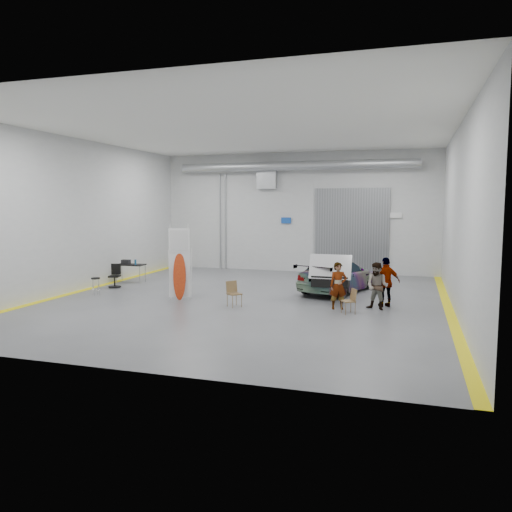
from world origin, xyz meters
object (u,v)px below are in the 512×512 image
(shop_stool, at_px, (96,287))
(work_table, at_px, (129,264))
(person_c, at_px, (386,282))
(office_chair, at_px, (115,277))
(surfboard_display, at_px, (178,269))
(person_b, at_px, (377,286))
(folding_chair_near, at_px, (235,299))
(person_a, at_px, (338,286))
(folding_chair_far, at_px, (348,306))
(sedan_car, at_px, (338,275))

(shop_stool, bearing_deg, work_table, 99.52)
(person_c, relative_size, office_chair, 1.76)
(surfboard_display, bearing_deg, person_b, -13.58)
(person_b, bearing_deg, surfboard_display, -157.04)
(folding_chair_near, xyz_separation_m, shop_stool, (-5.70, 0.41, 0.07))
(surfboard_display, height_order, folding_chair_near, surfboard_display)
(folding_chair_near, relative_size, work_table, 0.67)
(person_a, height_order, shop_stool, person_a)
(person_a, xyz_separation_m, office_chair, (-9.40, 1.55, -0.36))
(person_b, xyz_separation_m, work_table, (-10.84, 2.71, 0.01))
(person_a, xyz_separation_m, work_table, (-9.62, 3.00, 0.01))
(folding_chair_far, height_order, office_chair, office_chair)
(person_b, distance_m, folding_chair_far, 1.31)
(folding_chair_far, bearing_deg, work_table, -141.17)
(surfboard_display, bearing_deg, work_table, 124.92)
(shop_stool, xyz_separation_m, work_table, (-0.55, 3.25, 0.45))
(shop_stool, bearing_deg, person_a, 1.62)
(person_a, relative_size, work_table, 1.21)
(person_b, bearing_deg, person_a, -147.21)
(person_c, distance_m, surfboard_display, 7.27)
(person_b, height_order, surfboard_display, surfboard_display)
(work_table, bearing_deg, sedan_car, 2.22)
(surfboard_display, bearing_deg, office_chair, 139.22)
(surfboard_display, distance_m, office_chair, 4.08)
(office_chair, bearing_deg, sedan_car, -1.51)
(person_c, bearing_deg, folding_chair_far, 26.35)
(surfboard_display, bearing_deg, sedan_car, 16.50)
(sedan_car, distance_m, office_chair, 9.12)
(person_a, xyz_separation_m, surfboard_display, (-5.73, -0.09, 0.33))
(person_c, relative_size, folding_chair_far, 2.12)
(sedan_car, relative_size, office_chair, 4.63)
(office_chair, bearing_deg, work_table, 85.75)
(person_c, bearing_deg, office_chair, -30.90)
(person_b, bearing_deg, office_chair, -166.91)
(surfboard_display, distance_m, folding_chair_far, 6.22)
(person_b, height_order, folding_chair_far, person_b)
(person_c, bearing_deg, person_a, 2.77)
(shop_stool, height_order, office_chair, office_chair)
(person_a, relative_size, surfboard_display, 0.57)
(person_a, distance_m, office_chair, 9.53)
(person_a, height_order, person_b, person_b)
(sedan_car, bearing_deg, person_c, 146.19)
(person_a, distance_m, folding_chair_near, 3.47)
(folding_chair_far, relative_size, work_table, 0.61)
(person_a, xyz_separation_m, folding_chair_near, (-3.37, -0.67, -0.51))
(sedan_car, xyz_separation_m, person_b, (1.69, -3.07, 0.14))
(person_a, distance_m, surfboard_display, 5.74)
(folding_chair_near, distance_m, shop_stool, 5.72)
(folding_chair_far, bearing_deg, shop_stool, -123.51)
(sedan_car, height_order, office_chair, sedan_car)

